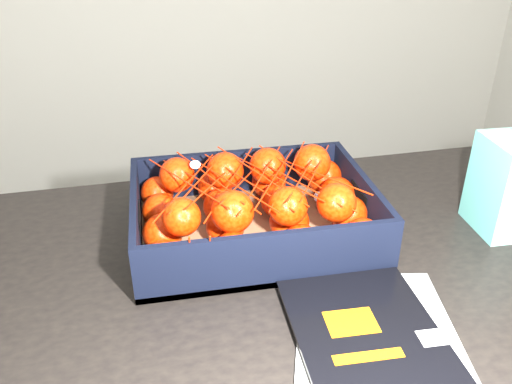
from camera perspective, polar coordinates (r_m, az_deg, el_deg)
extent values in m
cube|color=black|center=(0.97, 5.76, -8.74)|extent=(1.23, 0.84, 0.04)
cylinder|color=black|center=(1.48, -20.81, -14.08)|extent=(0.06, 0.06, 0.71)
cylinder|color=black|center=(1.65, 20.45, -9.05)|extent=(0.06, 0.06, 0.71)
cube|color=silver|center=(0.83, 12.00, -15.22)|extent=(0.28, 0.33, 0.01)
cube|color=silver|center=(0.83, 13.59, -14.61)|extent=(0.25, 0.31, 0.01)
cube|color=black|center=(0.82, 11.89, -14.65)|extent=(0.21, 0.28, 0.01)
cube|color=orange|center=(0.83, 10.14, -13.54)|extent=(0.08, 0.06, 0.00)
cube|color=white|center=(0.83, 18.87, -14.48)|extent=(0.06, 0.03, 0.00)
cube|color=orange|center=(0.78, 11.94, -16.83)|extent=(0.10, 0.02, 0.00)
cube|color=brown|center=(1.03, -0.32, -4.28)|extent=(0.44, 0.33, 0.01)
cube|color=black|center=(1.14, -1.82, 2.03)|extent=(0.44, 0.01, 0.11)
cube|color=black|center=(0.87, 1.65, -7.35)|extent=(0.44, 0.01, 0.11)
cube|color=black|center=(0.99, -12.70, -3.20)|extent=(0.01, 0.31, 0.11)
cube|color=black|center=(1.06, 11.24, -0.85)|extent=(0.01, 0.31, 0.11)
sphere|color=red|center=(0.90, -9.91, -7.22)|extent=(0.07, 0.07, 0.07)
sphere|color=red|center=(0.96, -9.97, -4.39)|extent=(0.07, 0.07, 0.07)
sphere|color=red|center=(1.03, -10.20, -2.06)|extent=(0.07, 0.07, 0.07)
sphere|color=red|center=(1.10, -10.53, -0.07)|extent=(0.07, 0.07, 0.07)
sphere|color=red|center=(0.90, -2.52, -6.41)|extent=(0.07, 0.07, 0.07)
sphere|color=red|center=(0.97, -3.31, -3.73)|extent=(0.07, 0.07, 0.07)
sphere|color=red|center=(1.03, -3.70, -1.53)|extent=(0.07, 0.07, 0.07)
sphere|color=red|center=(1.10, -4.42, 0.51)|extent=(0.07, 0.07, 0.07)
sphere|color=red|center=(0.93, 4.81, -5.55)|extent=(0.07, 0.07, 0.07)
sphere|color=red|center=(0.98, 3.58, -3.21)|extent=(0.07, 0.07, 0.07)
sphere|color=red|center=(1.05, 2.30, -0.90)|extent=(0.07, 0.07, 0.07)
sphere|color=red|center=(1.12, 1.38, 1.09)|extent=(0.07, 0.07, 0.07)
sphere|color=red|center=(0.96, 11.33, -4.83)|extent=(0.07, 0.07, 0.07)
sphere|color=red|center=(1.02, 9.87, -2.32)|extent=(0.07, 0.07, 0.07)
sphere|color=red|center=(1.08, 8.64, -0.31)|extent=(0.07, 0.07, 0.07)
sphere|color=red|center=(1.15, 7.32, 1.65)|extent=(0.08, 0.08, 0.08)
sphere|color=red|center=(0.90, -7.99, -2.69)|extent=(0.07, 0.07, 0.07)
sphere|color=red|center=(1.04, -8.46, 1.82)|extent=(0.07, 0.07, 0.07)
sphere|color=red|center=(0.91, -2.54, -2.13)|extent=(0.07, 0.07, 0.07)
sphere|color=red|center=(1.04, -3.33, 2.29)|extent=(0.07, 0.07, 0.07)
sphere|color=red|center=(0.92, 3.41, -1.55)|extent=(0.07, 0.07, 0.07)
sphere|color=red|center=(1.06, 1.26, 2.80)|extent=(0.07, 0.07, 0.07)
sphere|color=red|center=(0.94, 8.61, -1.14)|extent=(0.07, 0.07, 0.07)
sphere|color=red|center=(1.08, 6.02, 3.14)|extent=(0.07, 0.07, 0.07)
cylinder|color=red|center=(0.95, -7.55, 1.09)|extent=(0.13, 0.23, 0.01)
cylinder|color=red|center=(0.97, -5.97, 1.25)|extent=(0.13, 0.23, 0.02)
cylinder|color=red|center=(0.97, -4.38, 1.25)|extent=(0.13, 0.23, 0.02)
cylinder|color=red|center=(0.96, -2.64, 0.99)|extent=(0.13, 0.23, 0.00)
cylinder|color=red|center=(0.96, -1.06, 1.24)|extent=(0.13, 0.23, 0.01)
cylinder|color=red|center=(0.98, 0.38, 1.93)|extent=(0.13, 0.23, 0.02)
cylinder|color=red|center=(0.98, 1.94, 1.72)|extent=(0.13, 0.23, 0.01)
cylinder|color=red|center=(0.98, 3.66, 1.53)|extent=(0.13, 0.23, 0.01)
cylinder|color=red|center=(0.99, 5.17, 1.68)|extent=(0.13, 0.23, 0.04)
cylinder|color=red|center=(1.00, 6.61, 1.99)|extent=(0.13, 0.23, 0.02)
cylinder|color=red|center=(0.96, -7.52, 0.72)|extent=(0.13, 0.23, 0.01)
cylinder|color=red|center=(0.97, -5.98, 1.37)|extent=(0.13, 0.23, 0.01)
cylinder|color=red|center=(0.96, -4.32, 1.12)|extent=(0.13, 0.23, 0.04)
cylinder|color=red|center=(0.97, -2.74, 1.13)|extent=(0.13, 0.23, 0.03)
cylinder|color=red|center=(0.97, -1.16, 1.50)|extent=(0.12, 0.23, 0.04)
cylinder|color=red|center=(0.97, 0.54, 1.57)|extent=(0.13, 0.23, 0.01)
cylinder|color=red|center=(0.97, 2.10, 1.68)|extent=(0.13, 0.23, 0.01)
cylinder|color=red|center=(0.99, 3.50, 2.03)|extent=(0.13, 0.23, 0.02)
cylinder|color=red|center=(0.98, 5.19, 2.06)|extent=(0.13, 0.23, 0.02)
cylinder|color=red|center=(1.01, 6.45, 2.32)|extent=(0.13, 0.23, 0.01)
cylinder|color=red|center=(0.85, -7.09, -6.61)|extent=(0.00, 0.03, 0.09)
cylinder|color=red|center=(0.86, -5.08, -6.41)|extent=(0.01, 0.04, 0.08)
cube|color=silver|center=(1.11, 24.95, 0.59)|extent=(0.09, 0.13, 0.19)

